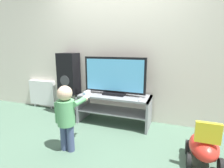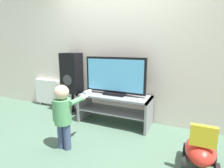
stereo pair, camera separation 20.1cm
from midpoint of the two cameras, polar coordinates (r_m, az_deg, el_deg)
ground_plane at (r=2.93m, az=0.85°, el=-14.37°), size 16.00×16.00×0.00m
wall_back at (r=3.14m, az=5.01°, el=11.90°), size 10.00×0.06×2.60m
tv_stand at (r=3.00m, az=2.67°, el=-6.75°), size 1.23×0.47×0.51m
television at (r=2.90m, az=2.91°, el=2.42°), size 1.06×0.20×0.64m
game_console at (r=3.05m, az=-6.11°, el=-2.67°), size 0.06×0.19×0.06m
remote_primary at (r=2.69m, az=11.17°, el=-5.19°), size 0.05×0.13×0.03m
child at (r=2.29m, az=-13.15°, el=-8.86°), size 0.32×0.48×0.85m
speaker_tower at (r=3.46m, az=-11.42°, el=3.03°), size 0.35×0.32×1.19m
ride_on_toy at (r=2.27m, az=29.31°, el=-18.37°), size 0.35×0.50×0.55m
radiator at (r=4.13m, az=-19.03°, el=-2.38°), size 0.64×0.08×0.59m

